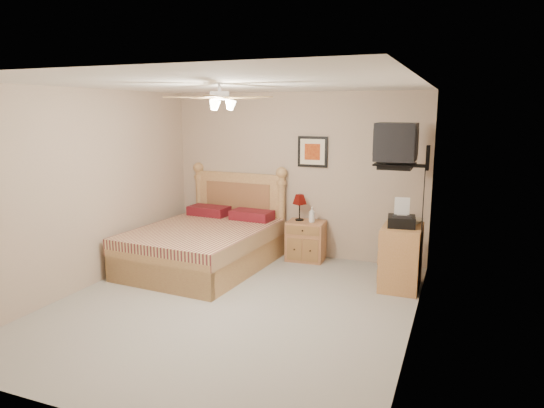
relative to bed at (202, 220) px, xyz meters
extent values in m
plane|color=gray|center=(1.02, -1.12, -0.69)|extent=(4.50, 4.50, 0.00)
cube|color=white|center=(1.02, -1.12, 1.81)|extent=(4.00, 4.50, 0.04)
cube|color=tan|center=(1.02, 1.13, 0.56)|extent=(4.00, 0.04, 2.50)
cube|color=tan|center=(1.02, -3.37, 0.56)|extent=(4.00, 0.04, 2.50)
cube|color=tan|center=(-0.98, -1.12, 0.56)|extent=(0.04, 4.50, 2.50)
cube|color=tan|center=(3.02, -1.12, 0.56)|extent=(0.04, 4.50, 2.50)
cube|color=#9E5B31|center=(1.27, 0.88, -0.39)|extent=(0.58, 0.45, 0.60)
imported|color=white|center=(1.36, 0.86, 0.02)|extent=(0.10, 0.10, 0.23)
cube|color=black|center=(1.29, 1.11, 0.93)|extent=(0.46, 0.04, 0.46)
cube|color=#A56F37|center=(2.75, 0.22, -0.29)|extent=(0.48, 0.69, 0.81)
imported|color=#BFB79C|center=(2.73, 0.47, 0.13)|extent=(0.28, 0.33, 0.03)
imported|color=tan|center=(2.77, 0.49, 0.15)|extent=(0.21, 0.28, 0.02)
camera|label=1|loc=(3.40, -5.86, 1.54)|focal=32.00mm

